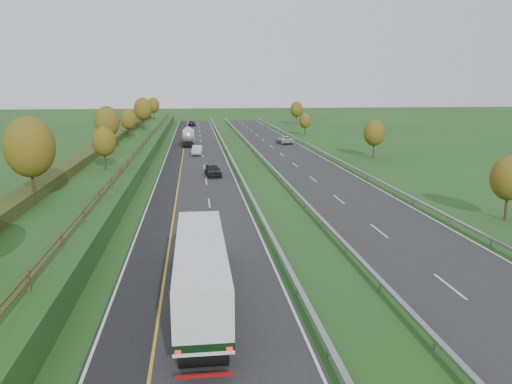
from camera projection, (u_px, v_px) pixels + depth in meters
ground at (251, 170)px, 72.47m from camera, size 400.00×400.00×0.00m
near_carriageway at (196, 166)px, 76.36m from camera, size 10.50×200.00×0.04m
far_carriageway at (302, 164)px, 78.33m from camera, size 10.50×200.00×0.04m
hard_shoulder at (171, 166)px, 75.91m from camera, size 3.00×200.00×0.04m
lane_markings at (238, 165)px, 77.00m from camera, size 26.75×200.00×0.01m
embankment_left at (108, 161)px, 74.60m from camera, size 12.00×200.00×2.00m
hedge_left at (94, 151)px, 74.04m from camera, size 2.20×180.00×1.10m
fence_left at (138, 150)px, 74.38m from camera, size 0.12×189.06×1.20m
median_barrier_near at (233, 161)px, 76.92m from camera, size 0.32×200.00×0.71m
median_barrier_far at (266, 161)px, 77.53m from camera, size 0.32×200.00×0.71m
outer_barrier_far at (338, 159)px, 78.90m from camera, size 0.32×200.00×0.71m
trees_left at (105, 127)px, 70.25m from camera, size 6.64×164.30×7.66m
trees_far at (334, 123)px, 107.38m from camera, size 8.45×118.60×7.12m
box_lorry at (201, 267)px, 27.53m from camera, size 2.58×16.28×4.06m
road_tanker at (188, 136)px, 102.98m from camera, size 2.40×11.22×3.46m
car_dark_near at (213, 170)px, 67.69m from camera, size 2.36×4.93×1.63m
car_silver_mid at (197, 150)px, 88.39m from camera, size 2.15×5.12×1.65m
car_small_far at (192, 124)px, 150.86m from camera, size 2.34×4.97×1.40m
car_oncoming at (285, 140)px, 105.36m from camera, size 3.05×5.97×1.61m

